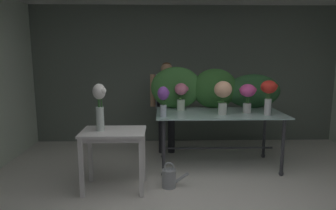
{
  "coord_description": "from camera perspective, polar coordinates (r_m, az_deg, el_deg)",
  "views": [
    {
      "loc": [
        -0.49,
        -2.55,
        1.71
      ],
      "look_at": [
        -0.4,
        1.36,
        1.04
      ],
      "focal_mm": 31.76,
      "sensor_mm": 36.0,
      "label": 1
    }
  ],
  "objects": [
    {
      "name": "wall_back",
      "position": [
        5.86,
        3.42,
        5.76
      ],
      "size": [
        5.99,
        0.12,
        2.63
      ],
      "primitive_type": "cube",
      "color": "slate",
      "rests_on": "ground"
    },
    {
      "name": "vase_peach_snapdragons",
      "position": [
        4.31,
        10.53,
        2.23
      ],
      "size": [
        0.26,
        0.25,
        0.49
      ],
      "color": "silver",
      "rests_on": "display_table_glass"
    },
    {
      "name": "vase_violet_tulips",
      "position": [
        4.1,
        -0.89,
        1.24
      ],
      "size": [
        0.17,
        0.16,
        0.42
      ],
      "color": "silver",
      "rests_on": "display_table_glass"
    },
    {
      "name": "florist",
      "position": [
        5.1,
        -0.25,
        1.25
      ],
      "size": [
        0.56,
        0.24,
        1.58
      ],
      "color": "#232328",
      "rests_on": "ground"
    },
    {
      "name": "vase_rosy_carnations",
      "position": [
        4.59,
        2.56,
        2.08
      ],
      "size": [
        0.22,
        0.2,
        0.42
      ],
      "color": "silver",
      "rests_on": "display_table_glass"
    },
    {
      "name": "foliage_backdrop",
      "position": [
        4.84,
        9.24,
        3.01
      ],
      "size": [
        2.09,
        0.31,
        0.67
      ],
      "color": "#387033",
      "rests_on": "display_table_glass"
    },
    {
      "name": "ground_plane",
      "position": [
        4.55,
        5.02,
        -12.46
      ],
      "size": [
        7.79,
        7.79,
        0.0
      ],
      "primitive_type": "plane",
      "color": "silver"
    },
    {
      "name": "watering_can",
      "position": [
        3.97,
        0.26,
        -13.83
      ],
      "size": [
        0.35,
        0.18,
        0.34
      ],
      "color": "#999EA3",
      "rests_on": "ground"
    },
    {
      "name": "vase_white_roses_tall",
      "position": [
        3.75,
        -12.99,
        0.26
      ],
      "size": [
        0.18,
        0.16,
        0.59
      ],
      "color": "silver",
      "rests_on": "side_table_white"
    },
    {
      "name": "side_table_white",
      "position": [
        3.82,
        -10.39,
        -6.4
      ],
      "size": [
        0.8,
        0.55,
        0.77
      ],
      "color": "white",
      "rests_on": "ground"
    },
    {
      "name": "vase_scarlet_peonies",
      "position": [
        4.44,
        18.74,
        2.4
      ],
      "size": [
        0.25,
        0.23,
        0.5
      ],
      "color": "silver",
      "rests_on": "display_table_glass"
    },
    {
      "name": "vase_fuchsia_dahlias",
      "position": [
        4.53,
        15.02,
        2.01
      ],
      "size": [
        0.25,
        0.23,
        0.43
      ],
      "color": "silver",
      "rests_on": "display_table_glass"
    },
    {
      "name": "display_table_glass",
      "position": [
        4.56,
        9.74,
        -2.93
      ],
      "size": [
        1.88,
        0.96,
        0.86
      ],
      "color": "#A6CAC7",
      "rests_on": "ground"
    }
  ]
}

